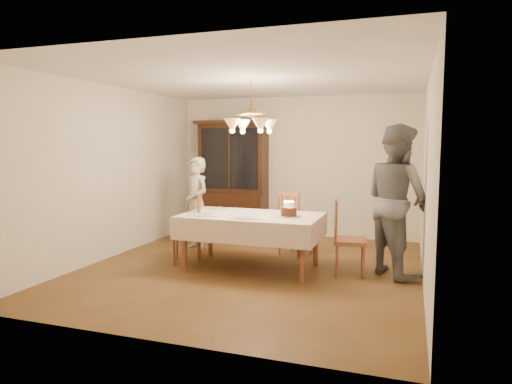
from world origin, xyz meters
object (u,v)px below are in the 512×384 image
(dining_table, at_px, (251,220))
(chair_far_side, at_px, (295,227))
(china_hutch, at_px, (233,180))
(birthday_cake, at_px, (289,212))
(elderly_woman, at_px, (197,203))

(dining_table, relative_size, chair_far_side, 1.90)
(china_hutch, height_order, birthday_cake, china_hutch)
(dining_table, bearing_deg, elderly_woman, 146.00)
(china_hutch, bearing_deg, chair_far_side, -40.23)
(elderly_woman, xyz_separation_m, birthday_cake, (1.79, -0.87, 0.06))
(chair_far_side, xyz_separation_m, elderly_woman, (-1.64, -0.09, 0.32))
(dining_table, distance_m, china_hutch, 2.56)
(chair_far_side, bearing_deg, china_hutch, 139.77)
(china_hutch, relative_size, elderly_woman, 1.42)
(chair_far_side, xyz_separation_m, birthday_cake, (0.15, -0.96, 0.38))
(china_hutch, bearing_deg, dining_table, -62.58)
(dining_table, bearing_deg, chair_far_side, 67.38)
(dining_table, relative_size, elderly_woman, 1.25)
(dining_table, xyz_separation_m, chair_far_side, (0.39, 0.94, -0.24))
(chair_far_side, distance_m, elderly_woman, 1.67)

